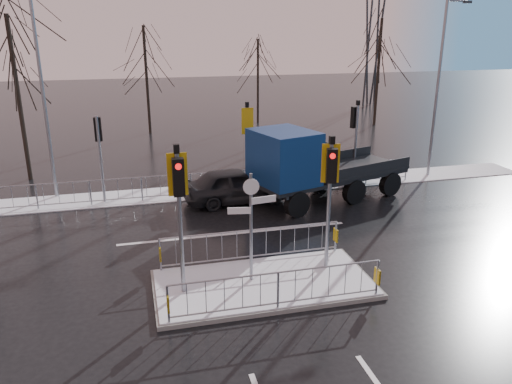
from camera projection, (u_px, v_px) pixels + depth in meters
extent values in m
plane|color=black|center=(263.00, 286.00, 13.83)|extent=(120.00, 120.00, 0.00)
cube|color=silver|center=(212.00, 191.00, 21.73)|extent=(30.00, 2.00, 0.04)
cube|color=silver|center=(235.00, 233.00, 17.33)|extent=(8.00, 0.15, 0.01)
cube|color=slate|center=(263.00, 284.00, 13.81)|extent=(6.00, 3.00, 0.12)
cube|color=silver|center=(263.00, 282.00, 13.79)|extent=(5.85, 2.85, 0.03)
cube|color=gold|center=(168.00, 303.00, 11.72)|extent=(0.05, 0.28, 0.42)
cube|color=gold|center=(377.00, 276.00, 12.98)|extent=(0.05, 0.28, 0.42)
cube|color=gold|center=(160.00, 254.00, 14.26)|extent=(0.05, 0.28, 0.42)
cube|color=gold|center=(336.00, 235.00, 15.52)|extent=(0.05, 0.28, 0.42)
cylinder|color=gray|center=(180.00, 226.00, 12.68)|extent=(0.11, 0.11, 3.80)
cube|color=black|center=(178.00, 177.00, 12.09)|extent=(0.28, 0.22, 0.95)
cylinder|color=red|center=(178.00, 167.00, 11.89)|extent=(0.16, 0.04, 0.16)
cube|color=#C5980B|center=(177.00, 174.00, 12.32)|extent=(0.50, 0.03, 1.10)
cube|color=black|center=(176.00, 149.00, 12.04)|extent=(0.14, 0.14, 0.22)
cylinder|color=gray|center=(329.00, 209.00, 14.04)|extent=(0.11, 0.11, 3.70)
cube|color=black|center=(332.00, 166.00, 13.46)|extent=(0.33, 0.28, 0.95)
cylinder|color=red|center=(333.00, 156.00, 13.26)|extent=(0.16, 0.08, 0.16)
cube|color=#C5980B|center=(330.00, 163.00, 13.70)|extent=(0.49, 0.16, 1.10)
cube|color=black|center=(332.00, 140.00, 13.42)|extent=(0.14, 0.14, 0.22)
cylinder|color=gray|center=(251.00, 229.00, 13.42)|extent=(0.09, 0.09, 3.10)
cube|color=silver|center=(264.00, 200.00, 13.25)|extent=(0.70, 0.14, 0.18)
cube|color=silver|center=(239.00, 211.00, 13.17)|extent=(0.62, 0.15, 0.18)
cylinder|color=silver|center=(251.00, 187.00, 13.01)|extent=(0.44, 0.03, 0.44)
cylinder|color=gray|center=(101.00, 160.00, 19.85)|extent=(0.11, 0.11, 3.50)
cube|color=black|center=(98.00, 129.00, 19.64)|extent=(0.28, 0.22, 0.95)
cylinder|color=red|center=(97.00, 121.00, 19.64)|extent=(0.16, 0.04, 0.16)
cylinder|color=gray|center=(247.00, 150.00, 21.23)|extent=(0.11, 0.11, 3.60)
cube|color=black|center=(246.00, 120.00, 21.00)|extent=(0.28, 0.22, 0.95)
cylinder|color=red|center=(245.00, 112.00, 21.00)|extent=(0.16, 0.04, 0.16)
cube|color=#C5980B|center=(247.00, 121.00, 20.77)|extent=(0.50, 0.03, 1.10)
cube|color=black|center=(247.00, 105.00, 20.62)|extent=(0.14, 0.14, 0.22)
cylinder|color=gray|center=(355.00, 144.00, 22.41)|extent=(0.11, 0.11, 3.50)
cube|color=black|center=(354.00, 117.00, 22.18)|extent=(0.33, 0.28, 0.95)
cylinder|color=red|center=(353.00, 110.00, 22.17)|extent=(0.16, 0.08, 0.16)
cube|color=black|center=(358.00, 103.00, 21.82)|extent=(0.14, 0.14, 0.22)
imported|color=black|center=(236.00, 185.00, 20.18)|extent=(4.36, 2.03, 1.44)
cylinder|color=black|center=(297.00, 204.00, 18.69)|extent=(1.06, 0.59, 1.01)
cylinder|color=black|center=(266.00, 189.00, 20.41)|extent=(1.06, 0.59, 1.01)
cylinder|color=black|center=(354.00, 192.00, 20.10)|extent=(1.06, 0.59, 1.01)
cylinder|color=black|center=(321.00, 179.00, 21.82)|extent=(1.06, 0.59, 1.01)
cylinder|color=black|center=(390.00, 184.00, 21.11)|extent=(1.06, 0.59, 1.01)
cylinder|color=black|center=(356.00, 172.00, 22.82)|extent=(1.06, 0.59, 1.01)
cube|color=black|center=(330.00, 175.00, 20.60)|extent=(7.07, 4.22, 0.16)
cube|color=navy|center=(284.00, 157.00, 19.10)|extent=(2.66, 2.92, 2.03)
cube|color=black|center=(305.00, 144.00, 19.46)|extent=(0.64, 1.94, 1.11)
cube|color=#2D3033|center=(270.00, 187.00, 19.16)|extent=(0.81, 2.26, 0.35)
cube|color=black|center=(350.00, 168.00, 21.11)|extent=(4.98, 3.65, 0.12)
cube|color=black|center=(310.00, 156.00, 19.77)|extent=(0.80, 2.34, 1.52)
cylinder|color=black|center=(19.00, 101.00, 22.30)|extent=(0.20, 0.20, 7.36)
cylinder|color=black|center=(147.00, 81.00, 32.50)|extent=(0.19, 0.19, 6.90)
cylinder|color=black|center=(258.00, 82.00, 36.35)|extent=(0.16, 0.16, 5.98)
cylinder|color=black|center=(378.00, 73.00, 35.23)|extent=(0.20, 0.20, 7.36)
cylinder|color=gray|center=(437.00, 92.00, 22.82)|extent=(0.14, 0.14, 8.00)
cylinder|color=gray|center=(458.00, 1.00, 21.70)|extent=(1.00, 0.10, 0.10)
cube|color=#2D3033|center=(467.00, 2.00, 21.84)|extent=(0.35, 0.18, 0.12)
cylinder|color=gray|center=(44.00, 99.00, 19.76)|extent=(0.14, 0.14, 8.20)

